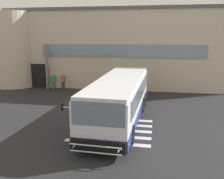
% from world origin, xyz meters
% --- Properties ---
extents(ground_plane, '(80.00, 90.00, 0.02)m').
position_xyz_m(ground_plane, '(0.00, 0.00, -0.01)').
color(ground_plane, '#232326').
rests_on(ground_plane, ground).
extents(bay_paint_stripes, '(4.40, 3.96, 0.01)m').
position_xyz_m(bay_paint_stripes, '(2.00, -4.20, 0.00)').
color(bay_paint_stripes, silver).
rests_on(bay_paint_stripes, ground).
extents(terminal_building, '(23.28, 13.80, 7.81)m').
position_xyz_m(terminal_building, '(-0.69, 11.62, 3.90)').
color(terminal_building, beige).
rests_on(terminal_building, ground).
extents(entry_support_column, '(0.28, 0.28, 4.36)m').
position_xyz_m(entry_support_column, '(-6.23, 5.40, 2.18)').
color(entry_support_column, slate).
rests_on(entry_support_column, ground).
extents(bus_main_foreground, '(3.40, 11.05, 2.70)m').
position_xyz_m(bus_main_foreground, '(2.14, -2.46, 1.33)').
color(bus_main_foreground, silver).
rests_on(bus_main_foreground, ground).
extents(passenger_near_column, '(0.53, 0.49, 1.68)m').
position_xyz_m(passenger_near_column, '(-5.44, 5.01, 0.96)').
color(passenger_near_column, '#4C4233').
rests_on(passenger_near_column, ground).
extents(passenger_by_doorway, '(0.58, 0.29, 1.68)m').
position_xyz_m(passenger_by_doorway, '(-4.47, 5.02, 0.93)').
color(passenger_by_doorway, '#2D2D33').
rests_on(passenger_by_doorway, ground).
extents(safety_bollard_yellow, '(0.18, 0.18, 0.90)m').
position_xyz_m(safety_bollard_yellow, '(-1.27, 3.60, 0.45)').
color(safety_bollard_yellow, yellow).
rests_on(safety_bollard_yellow, ground).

